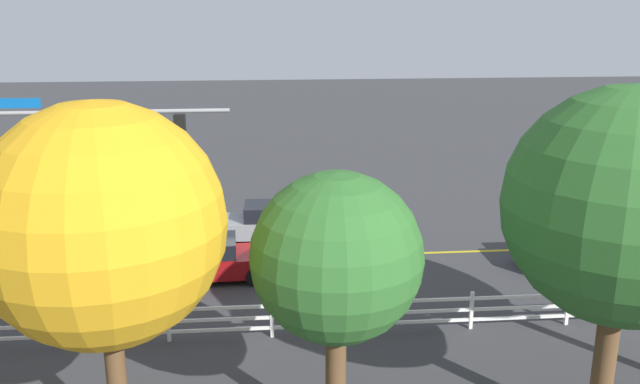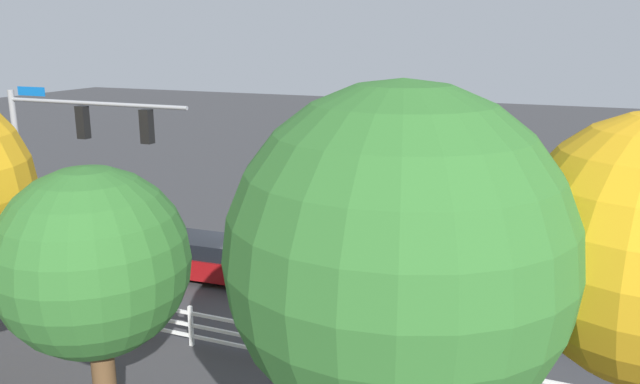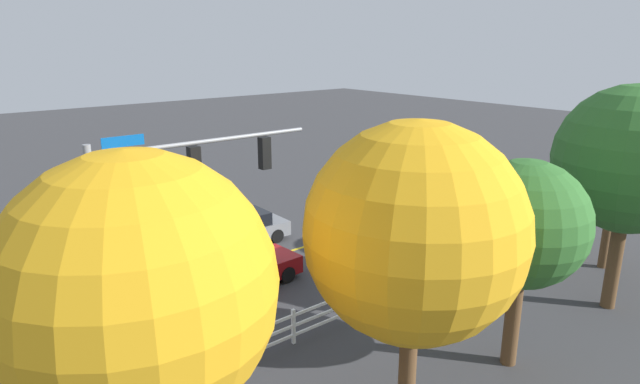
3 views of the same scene
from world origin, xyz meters
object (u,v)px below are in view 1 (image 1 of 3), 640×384
Objects in this scene: tree_3 at (625,207)px; tree_4 at (337,259)px; tree_1 at (102,225)px; car_2 at (270,222)px; car_1 at (206,259)px; car_0 at (579,248)px.

tree_3 reaches higher than tree_4.
tree_1 is 10.25m from tree_3.
car_2 is at bearing -62.34° from tree_3.
car_1 is 0.79× the size of tree_4.
car_1 is at bearing 178.94° from car_0.
car_2 is 0.80× the size of tree_4.
tree_1 is 1.25× the size of tree_4.
tree_4 is at bearing -71.62° from car_1.
car_2 is 0.64× the size of tree_1.
car_2 is 0.62× the size of tree_3.
tree_4 is (9.80, 9.07, 3.53)m from car_0.
tree_3 reaches higher than tree_1.
car_1 is (13.28, -0.07, 0.02)m from car_0.
tree_3 is 5.83m from tree_4.
tree_1 is at bearing -98.86° from car_1.
tree_1 is 4.59m from tree_4.
tree_4 reaches higher than car_0.
car_1 reaches higher than car_0.
tree_4 reaches higher than car_1.
tree_3 is (-6.94, 13.24, 4.54)m from car_2.
car_0 is 0.71× the size of tree_4.
tree_3 reaches higher than car_1.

